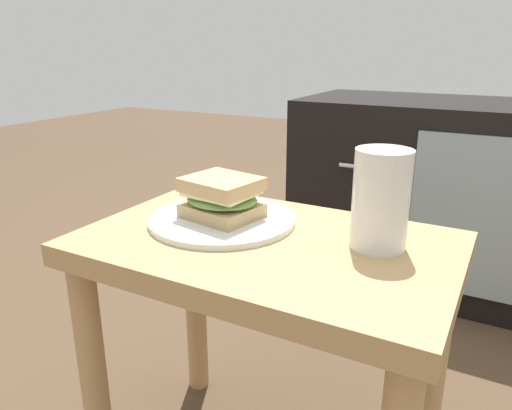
# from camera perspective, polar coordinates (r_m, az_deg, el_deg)

# --- Properties ---
(side_table) EXTENTS (0.56, 0.36, 0.46)m
(side_table) POSITION_cam_1_polar(r_m,az_deg,el_deg) (0.77, 1.16, -10.12)
(side_table) COLOR tan
(side_table) RESTS_ON ground
(tv_cabinet) EXTENTS (0.96, 0.46, 0.58)m
(tv_cabinet) POSITION_cam_1_polar(r_m,az_deg,el_deg) (1.62, 22.50, 0.88)
(tv_cabinet) COLOR black
(tv_cabinet) RESTS_ON ground
(plate) EXTENTS (0.24, 0.24, 0.01)m
(plate) POSITION_cam_1_polar(r_m,az_deg,el_deg) (0.80, -3.99, -1.70)
(plate) COLOR silver
(plate) RESTS_ON side_table
(sandwich_front) EXTENTS (0.14, 0.13, 0.07)m
(sandwich_front) POSITION_cam_1_polar(r_m,az_deg,el_deg) (0.79, -4.05, 0.88)
(sandwich_front) COLOR tan
(sandwich_front) RESTS_ON plate
(beer_glass) EXTENTS (0.08, 0.08, 0.14)m
(beer_glass) POSITION_cam_1_polar(r_m,az_deg,el_deg) (0.70, 14.46, 0.42)
(beer_glass) COLOR silver
(beer_glass) RESTS_ON side_table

